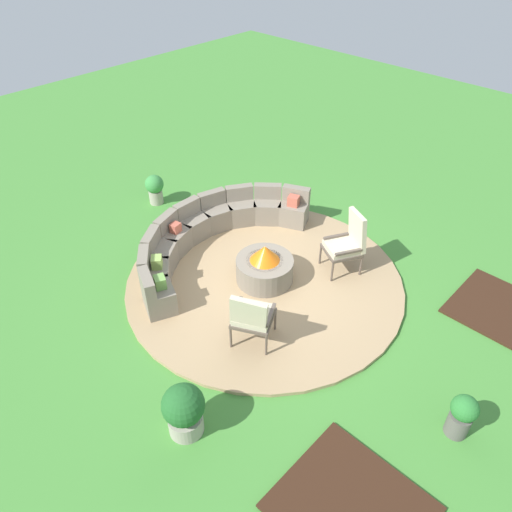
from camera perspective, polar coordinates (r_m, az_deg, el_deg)
name	(u,v)px	position (r m, az deg, el deg)	size (l,w,h in m)	color
ground_plane	(264,282)	(8.27, 1.00, -3.04)	(24.00, 24.00, 0.00)	#478C38
patio_circle	(264,280)	(8.25, 1.00, -2.89)	(4.66, 4.66, 0.06)	tan
mulch_bed_left	(351,507)	(6.05, 11.11, -27.02)	(1.42, 1.53, 0.04)	#382114
mulch_bed_right	(504,311)	(8.66, 27.18, -5.80)	(1.42, 1.53, 0.04)	#382114
fire_pit	(265,267)	(8.05, 1.03, -1.29)	(0.96, 0.96, 0.70)	gray
curved_stone_bench	(209,234)	(8.81, -5.53, 2.62)	(3.90, 1.64, 0.72)	gray
lounge_chair_front_left	(252,316)	(6.84, -0.51, -7.04)	(0.76, 0.77, 1.02)	brown
lounge_chair_front_right	(348,242)	(8.25, 10.74, 1.65)	(0.76, 0.74, 1.11)	brown
potted_plant_0	(462,415)	(6.60, 23.09, -16.78)	(0.33, 0.33, 0.66)	#605B56
potted_plant_1	(155,188)	(10.34, -11.82, 7.86)	(0.38, 0.38, 0.64)	#A89E8E
potted_plant_2	(184,409)	(6.15, -8.47, -17.40)	(0.53, 0.53, 0.77)	#A89E8E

